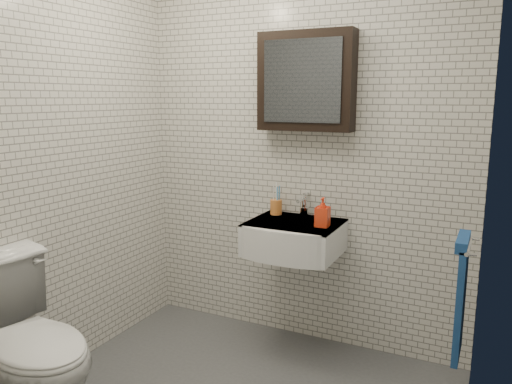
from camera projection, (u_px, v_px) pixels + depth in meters
room_shell at (224, 128)px, 2.29m from camera, size 2.22×2.02×2.51m
washbasin at (292, 238)px, 3.05m from camera, size 0.55×0.50×0.20m
faucet at (304, 206)px, 3.19m from camera, size 0.06×0.20×0.15m
mirror_cabinet at (306, 81)px, 3.04m from camera, size 0.60×0.15×0.60m
towel_rail at (461, 292)px, 2.29m from camera, size 0.09×0.30×0.58m
toothbrush_cup at (276, 206)px, 3.26m from camera, size 0.09×0.09×0.21m
soap_bottle at (323, 212)px, 2.94m from camera, size 0.08×0.08×0.18m
toilet at (29, 347)px, 2.39m from camera, size 0.93×0.67×0.85m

